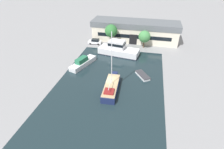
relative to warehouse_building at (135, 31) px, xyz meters
name	(u,v)px	position (x,y,z in m)	size (l,w,h in m)	color
ground_plane	(109,85)	(-2.43, -27.24, -3.26)	(440.00, 440.00, 0.00)	gray
water_canal	(109,85)	(-2.43, -27.24, -3.25)	(22.89, 36.39, 0.01)	#19282D
warehouse_building	(135,31)	(0.00, 0.00, 0.00)	(28.39, 8.28, 6.44)	beige
quay_tree_near_building	(111,31)	(-6.81, -5.73, 1.33)	(3.89, 3.89, 6.56)	brown
quay_tree_by_water	(144,37)	(3.45, -5.65, 0.27)	(3.57, 3.57, 5.33)	brown
parked_car	(95,41)	(-12.08, -6.06, -2.45)	(4.34, 2.08, 1.60)	silver
sailboat_moored	(111,87)	(-1.61, -28.87, -2.44)	(3.08, 9.72, 12.32)	#19234C
motor_cruiser	(118,50)	(-3.34, -12.13, -1.75)	(11.93, 5.85, 4.16)	silver
small_dinghy	(143,75)	(4.35, -22.35, -2.93)	(3.85, 4.58, 0.62)	white
cabin_boat	(83,63)	(-10.94, -20.35, -2.41)	(4.83, 8.68, 2.31)	silver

